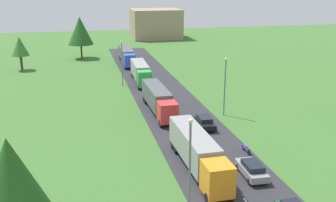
{
  "coord_description": "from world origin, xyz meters",
  "views": [
    {
      "loc": [
        -13.51,
        -17.99,
        18.6
      ],
      "look_at": [
        -1.11,
        35.97,
        1.7
      ],
      "focal_mm": 42.12,
      "sensor_mm": 36.0,
      "label": 1
    }
  ],
  "objects_px": {
    "truck_fourth": "(127,55)",
    "lamppost_third": "(122,61)",
    "motorcycle_courier": "(246,148)",
    "tree_maple": "(20,47)",
    "lamppost_lead": "(190,168)",
    "truck_second": "(158,99)",
    "tree_pine": "(80,31)",
    "tree_birch": "(12,188)",
    "car_third": "(205,122)",
    "distant_building": "(156,24)",
    "car_second": "(252,169)",
    "truck_lead": "(197,151)",
    "lamppost_second": "(225,84)",
    "truck_third": "(141,71)"
  },
  "relations": [
    {
      "from": "tree_birch",
      "to": "tree_pine",
      "type": "height_order",
      "value": "tree_pine"
    },
    {
      "from": "car_third",
      "to": "tree_maple",
      "type": "xyz_separation_m",
      "value": [
        -27.86,
        42.7,
        4.31
      ]
    },
    {
      "from": "truck_lead",
      "to": "truck_second",
      "type": "distance_m",
      "value": 19.16
    },
    {
      "from": "truck_lead",
      "to": "lamppost_third",
      "type": "height_order",
      "value": "lamppost_third"
    },
    {
      "from": "lamppost_second",
      "to": "tree_birch",
      "type": "height_order",
      "value": "tree_birch"
    },
    {
      "from": "truck_third",
      "to": "lamppost_third",
      "type": "xyz_separation_m",
      "value": [
        -3.67,
        -2.03,
        2.54
      ]
    },
    {
      "from": "lamppost_second",
      "to": "tree_maple",
      "type": "relative_size",
      "value": 1.16
    },
    {
      "from": "truck_second",
      "to": "tree_maple",
      "type": "bearing_deg",
      "value": 123.46
    },
    {
      "from": "motorcycle_courier",
      "to": "tree_birch",
      "type": "bearing_deg",
      "value": -147.3
    },
    {
      "from": "truck_fourth",
      "to": "motorcycle_courier",
      "type": "relative_size",
      "value": 7.61
    },
    {
      "from": "car_second",
      "to": "car_third",
      "type": "bearing_deg",
      "value": 91.02
    },
    {
      "from": "tree_birch",
      "to": "tree_pine",
      "type": "relative_size",
      "value": 0.93
    },
    {
      "from": "car_second",
      "to": "lamppost_lead",
      "type": "xyz_separation_m",
      "value": [
        -8.22,
        -6.26,
        4.1
      ]
    },
    {
      "from": "truck_lead",
      "to": "car_second",
      "type": "height_order",
      "value": "truck_lead"
    },
    {
      "from": "car_second",
      "to": "lamppost_third",
      "type": "distance_m",
      "value": 39.33
    },
    {
      "from": "tree_pine",
      "to": "lamppost_second",
      "type": "bearing_deg",
      "value": -68.8
    },
    {
      "from": "tree_maple",
      "to": "lamppost_second",
      "type": "bearing_deg",
      "value": -50.09
    },
    {
      "from": "truck_lead",
      "to": "distant_building",
      "type": "distance_m",
      "value": 98.32
    },
    {
      "from": "lamppost_lead",
      "to": "tree_birch",
      "type": "relative_size",
      "value": 0.93
    },
    {
      "from": "lamppost_third",
      "to": "lamppost_second",
      "type": "bearing_deg",
      "value": -58.28
    },
    {
      "from": "car_third",
      "to": "lamppost_third",
      "type": "height_order",
      "value": "lamppost_third"
    },
    {
      "from": "truck_second",
      "to": "motorcycle_courier",
      "type": "relative_size",
      "value": 6.95
    },
    {
      "from": "truck_fourth",
      "to": "lamppost_third",
      "type": "height_order",
      "value": "lamppost_third"
    },
    {
      "from": "tree_birch",
      "to": "car_third",
      "type": "bearing_deg",
      "value": 48.57
    },
    {
      "from": "truck_third",
      "to": "distant_building",
      "type": "relative_size",
      "value": 0.77
    },
    {
      "from": "motorcycle_courier",
      "to": "distant_building",
      "type": "bearing_deg",
      "value": 84.94
    },
    {
      "from": "distant_building",
      "to": "truck_second",
      "type": "bearing_deg",
      "value": -100.98
    },
    {
      "from": "lamppost_second",
      "to": "car_third",
      "type": "bearing_deg",
      "value": -134.73
    },
    {
      "from": "lamppost_second",
      "to": "distant_building",
      "type": "relative_size",
      "value": 0.53
    },
    {
      "from": "lamppost_second",
      "to": "distant_building",
      "type": "xyz_separation_m",
      "value": [
        6.17,
        81.32,
        0.11
      ]
    },
    {
      "from": "truck_lead",
      "to": "car_second",
      "type": "distance_m",
      "value": 5.63
    },
    {
      "from": "truck_third",
      "to": "tree_maple",
      "type": "height_order",
      "value": "tree_maple"
    },
    {
      "from": "tree_maple",
      "to": "truck_second",
      "type": "bearing_deg",
      "value": -56.54
    },
    {
      "from": "car_second",
      "to": "lamppost_third",
      "type": "height_order",
      "value": "lamppost_third"
    },
    {
      "from": "distant_building",
      "to": "tree_pine",
      "type": "bearing_deg",
      "value": -128.39
    },
    {
      "from": "tree_birch",
      "to": "distant_building",
      "type": "relative_size",
      "value": 0.6
    },
    {
      "from": "lamppost_lead",
      "to": "lamppost_third",
      "type": "height_order",
      "value": "lamppost_lead"
    },
    {
      "from": "truck_third",
      "to": "tree_birch",
      "type": "relative_size",
      "value": 1.29
    },
    {
      "from": "truck_second",
      "to": "car_second",
      "type": "distance_m",
      "value": 22.32
    },
    {
      "from": "car_third",
      "to": "lamppost_third",
      "type": "bearing_deg",
      "value": 108.36
    },
    {
      "from": "lamppost_lead",
      "to": "tree_birch",
      "type": "distance_m",
      "value": 12.63
    },
    {
      "from": "tree_birch",
      "to": "tree_pine",
      "type": "distance_m",
      "value": 76.82
    },
    {
      "from": "truck_second",
      "to": "lamppost_second",
      "type": "xyz_separation_m",
      "value": [
        8.96,
        -3.35,
        2.59
      ]
    },
    {
      "from": "car_third",
      "to": "distant_building",
      "type": "xyz_separation_m",
      "value": [
        10.43,
        85.62,
        3.97
      ]
    },
    {
      "from": "tree_birch",
      "to": "tree_maple",
      "type": "distance_m",
      "value": 66.11
    },
    {
      "from": "motorcycle_courier",
      "to": "tree_maple",
      "type": "distance_m",
      "value": 59.59
    },
    {
      "from": "truck_second",
      "to": "tree_pine",
      "type": "relative_size",
      "value": 1.31
    },
    {
      "from": "car_second",
      "to": "tree_maple",
      "type": "xyz_separation_m",
      "value": [
        -28.11,
        56.78,
        4.28
      ]
    },
    {
      "from": "truck_lead",
      "to": "tree_maple",
      "type": "height_order",
      "value": "tree_maple"
    },
    {
      "from": "truck_lead",
      "to": "truck_third",
      "type": "bearing_deg",
      "value": 89.65
    }
  ]
}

